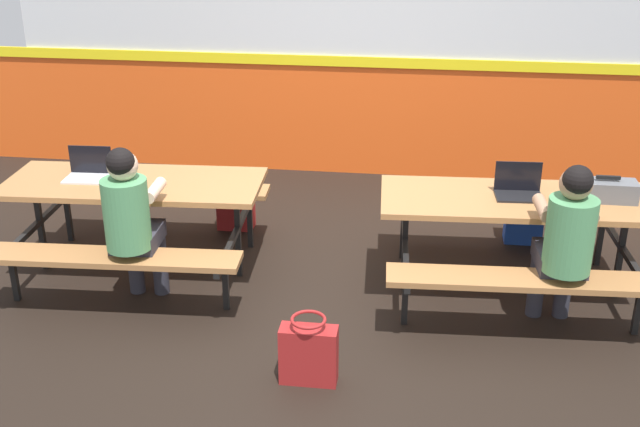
# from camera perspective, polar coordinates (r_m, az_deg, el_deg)

# --- Properties ---
(ground_plane) EXTENTS (10.00, 10.00, 0.02)m
(ground_plane) POSITION_cam_1_polar(r_m,az_deg,el_deg) (5.69, -0.23, -5.85)
(ground_plane) COLOR black
(accent_backdrop) EXTENTS (8.00, 0.14, 2.60)m
(accent_backdrop) POSITION_cam_1_polar(r_m,az_deg,el_deg) (7.73, 2.53, 11.86)
(accent_backdrop) COLOR #E55119
(accent_backdrop) RESTS_ON ground
(picnic_table_left) EXTENTS (1.91, 1.64, 0.74)m
(picnic_table_left) POSITION_cam_1_polar(r_m,az_deg,el_deg) (5.90, -13.37, 0.84)
(picnic_table_left) COLOR #9E6B3D
(picnic_table_left) RESTS_ON ground
(picnic_table_right) EXTENTS (1.91, 1.64, 0.74)m
(picnic_table_right) POSITION_cam_1_polar(r_m,az_deg,el_deg) (5.61, 14.08, -0.41)
(picnic_table_right) COLOR #9E6B3D
(picnic_table_right) RESTS_ON ground
(student_nearer) EXTENTS (0.38, 0.53, 1.21)m
(student_nearer) POSITION_cam_1_polar(r_m,az_deg,el_deg) (5.31, -13.70, -0.15)
(student_nearer) COLOR #2D2D38
(student_nearer) RESTS_ON ground
(student_further) EXTENTS (0.38, 0.53, 1.21)m
(student_further) POSITION_cam_1_polar(r_m,az_deg,el_deg) (5.10, 17.60, -1.61)
(student_further) COLOR #2D2D38
(student_further) RESTS_ON ground
(laptop_silver) EXTENTS (0.33, 0.24, 0.22)m
(laptop_silver) POSITION_cam_1_polar(r_m,az_deg,el_deg) (5.97, -16.61, 2.95)
(laptop_silver) COLOR silver
(laptop_silver) RESTS_ON picnic_table_left
(laptop_dark) EXTENTS (0.33, 0.24, 0.22)m
(laptop_dark) POSITION_cam_1_polar(r_m,az_deg,el_deg) (5.56, 14.34, 1.74)
(laptop_dark) COLOR black
(laptop_dark) RESTS_ON picnic_table_right
(toolbox_grey) EXTENTS (0.40, 0.18, 0.18)m
(toolbox_grey) POSITION_cam_1_polar(r_m,az_deg,el_deg) (5.65, 20.25, 1.60)
(toolbox_grey) COLOR #595B60
(toolbox_grey) RESTS_ON picnic_table_right
(backpack_dark) EXTENTS (0.30, 0.22, 0.44)m
(backpack_dark) POSITION_cam_1_polar(r_m,az_deg,el_deg) (6.61, 14.73, -0.23)
(backpack_dark) COLOR #1E47B2
(backpack_dark) RESTS_ON ground
(tote_bag_bright) EXTENTS (0.34, 0.21, 0.43)m
(tote_bag_bright) POSITION_cam_1_polar(r_m,az_deg,el_deg) (4.65, -0.84, -10.20)
(tote_bag_bright) COLOR maroon
(tote_bag_bright) RESTS_ON ground
(satchel_spare) EXTENTS (0.30, 0.22, 0.44)m
(satchel_spare) POSITION_cam_1_polar(r_m,az_deg,el_deg) (6.68, -6.19, 0.70)
(satchel_spare) COLOR maroon
(satchel_spare) RESTS_ON ground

